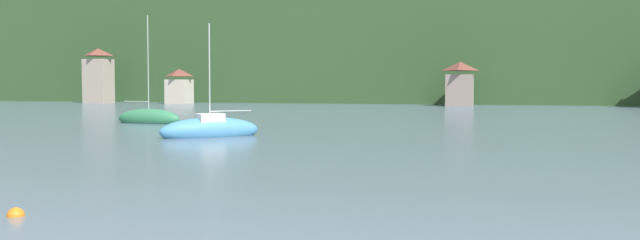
% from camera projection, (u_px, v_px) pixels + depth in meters
% --- Properties ---
extents(wooded_hillside, '(352.00, 62.75, 39.69)m').
position_uv_depth(wooded_hillside, '(567.00, 58.00, 131.78)').
color(wooded_hillside, '#2D4C28').
rests_on(wooded_hillside, ground_plane).
extents(shore_building_west, '(3.92, 3.59, 8.67)m').
position_uv_depth(shore_building_west, '(98.00, 76.00, 111.09)').
color(shore_building_west, gray).
rests_on(shore_building_west, ground_plane).
extents(shore_building_westcentral, '(3.45, 3.58, 5.36)m').
position_uv_depth(shore_building_westcentral, '(179.00, 87.00, 107.38)').
color(shore_building_westcentral, '#BCB29E').
rests_on(shore_building_westcentral, ground_plane).
extents(shore_building_central, '(3.70, 5.50, 6.12)m').
position_uv_depth(shore_building_central, '(460.00, 85.00, 96.88)').
color(shore_building_central, gray).
rests_on(shore_building_central, ground_plane).
extents(sailboat_far_0, '(5.91, 2.37, 8.96)m').
position_uv_depth(sailboat_far_0, '(149.00, 119.00, 55.40)').
color(sailboat_far_0, '#2D754C').
rests_on(sailboat_far_0, ground_plane).
extents(sailboat_far_6, '(5.50, 5.50, 7.17)m').
position_uv_depth(sailboat_far_6, '(210.00, 130.00, 41.60)').
color(sailboat_far_6, teal).
rests_on(sailboat_far_6, ground_plane).
extents(mooring_buoy_near, '(0.42, 0.42, 0.42)m').
position_uv_depth(mooring_buoy_near, '(16.00, 216.00, 16.84)').
color(mooring_buoy_near, orange).
rests_on(mooring_buoy_near, ground_plane).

